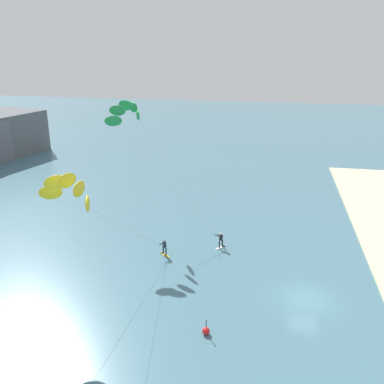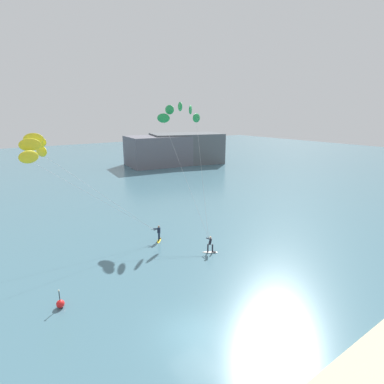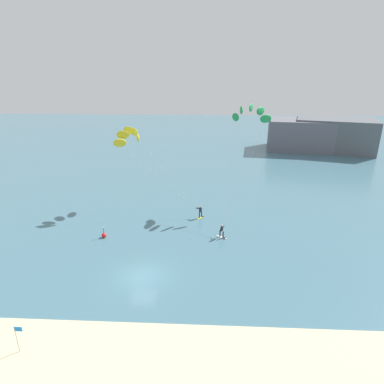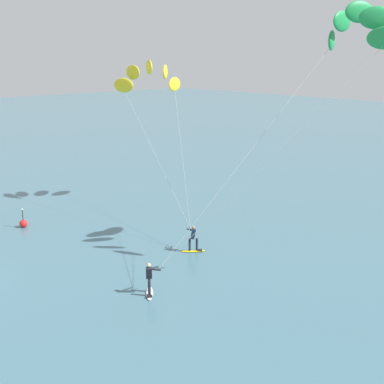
{
  "view_description": "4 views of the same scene",
  "coord_description": "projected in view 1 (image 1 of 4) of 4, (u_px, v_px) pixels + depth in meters",
  "views": [
    {
      "loc": [
        -31.35,
        3.64,
        20.25
      ],
      "look_at": [
        7.33,
        10.99,
        6.13
      ],
      "focal_mm": 39.62,
      "sensor_mm": 36.0,
      "label": 1
    },
    {
      "loc": [
        -9.3,
        -12.94,
        13.16
      ],
      "look_at": [
        6.06,
        8.55,
        6.22
      ],
      "focal_mm": 28.58,
      "sensor_mm": 36.0,
      "label": 2
    },
    {
      "loc": [
        6.05,
        -26.18,
        18.53
      ],
      "look_at": [
        4.36,
        8.55,
        5.49
      ],
      "focal_mm": 30.5,
      "sensor_mm": 36.0,
      "label": 3
    },
    {
      "loc": [
        25.7,
        -5.01,
        11.54
      ],
      "look_at": [
        6.11,
        12.5,
        4.16
      ],
      "focal_mm": 45.01,
      "sensor_mm": 36.0,
      "label": 4
    }
  ],
  "objects": [
    {
      "name": "kitesurfer_mid_water",
      "position": [
        73.0,
        193.0,
        30.97
      ],
      "size": [
        12.32,
        7.87,
        11.35
      ],
      "color": "yellow",
      "rests_on": "ground"
    },
    {
      "name": "ground_plane",
      "position": [
        305.0,
        299.0,
        35.19
      ],
      "size": [
        240.0,
        240.0,
        0.0
      ],
      "primitive_type": "plane",
      "color": "#426B7A"
    },
    {
      "name": "marker_buoy",
      "position": [
        206.0,
        331.0,
        30.86
      ],
      "size": [
        0.56,
        0.56,
        1.38
      ],
      "color": "red",
      "rests_on": "ground"
    },
    {
      "name": "kitesurfer_nearshore",
      "position": [
        129.0,
        117.0,
        44.95
      ],
      "size": [
        7.46,
        13.15,
        14.34
      ],
      "color": "white",
      "rests_on": "ground"
    }
  ]
}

